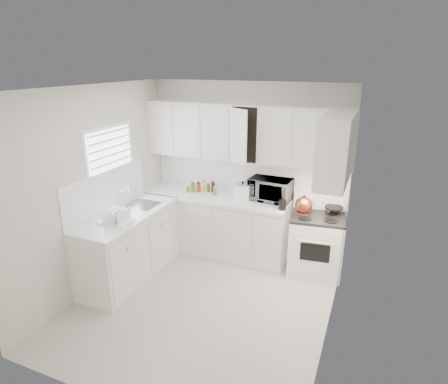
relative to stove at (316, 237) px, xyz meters
The scene contains 34 objects.
floor 1.81m from the stove, 131.45° to the right, with size 3.20×3.20×0.00m, color beige.
ceiling 2.68m from the stove, 131.45° to the right, with size 3.20×3.20×0.00m, color white.
wall_back 1.40m from the stove, 165.09° to the left, with size 3.00×3.00×0.00m, color beige.
wall_front 3.20m from the stove, 111.56° to the right, with size 3.00×3.00×0.00m, color beige.
wall_left 3.04m from the stove, 153.90° to the right, with size 3.20×3.20×0.00m, color beige.
wall_right 1.54m from the stove, 74.64° to the right, with size 3.20×3.20×0.00m, color beige.
window_blinds 2.96m from the stove, 160.19° to the right, with size 0.06×0.96×1.06m, color white, non-canonical shape.
lower_cabinets_back 1.54m from the stove, behind, with size 2.22×0.60×0.90m, color beige, non-canonical shape.
lower_cabinets_left 2.59m from the stove, 154.95° to the right, with size 0.60×1.60×0.90m, color beige, non-canonical shape.
countertop_back 1.58m from the stove, behind, with size 2.24×0.64×0.05m, color silver.
countertop_left 2.61m from the stove, 154.86° to the right, with size 0.64×1.62×0.05m, color silver.
backsplash_back 1.36m from the stove, 165.56° to the left, with size 2.98×0.02×0.55m, color silver.
backsplash_left 2.93m from the stove, 157.42° to the right, with size 0.02×1.60×0.55m, color silver.
upper_cabinets_back 1.49m from the stove, behind, with size 3.00×0.33×0.80m, color beige, non-canonical shape.
upper_cabinets_right 1.08m from the stove, 68.13° to the right, with size 0.33×0.90×0.80m, color beige, non-canonical shape.
sink 2.50m from the stove, 162.29° to the right, with size 0.42×0.38×0.30m, color gray, non-canonical shape.
stove is the anchor object (origin of this frame).
tea_kettle 0.57m from the stove, 138.37° to the right, with size 0.29×0.24×0.26m, color maroon, non-canonical shape.
frying_pan 0.48m from the stove, 41.63° to the left, with size 0.25×0.42×0.04m, color black, non-canonical shape.
microwave 0.94m from the stove, 168.76° to the left, with size 0.59×0.33×0.40m, color gray.
rice_cooker 1.23m from the stove, behind, with size 0.26×0.26×0.26m, color white, non-canonical shape.
paper_towel 1.27m from the stove, 169.56° to the left, with size 0.12×0.12×0.27m, color white.
utensil_crock 0.75m from the stove, 159.91° to the right, with size 0.11×0.11×0.33m, color black, non-canonical shape.
dish_rack 2.71m from the stove, 148.40° to the right, with size 0.38×0.29×0.21m, color white, non-canonical shape.
spice_left_0 2.05m from the stove, behind, with size 0.06×0.06×0.13m, color olive.
spice_left_1 1.97m from the stove, behind, with size 0.06×0.06×0.13m, color #3F7125.
spice_left_2 1.91m from the stove, behind, with size 0.06×0.06×0.13m, color red.
spice_left_3 1.83m from the stove, behind, with size 0.06×0.06×0.13m, color yellow.
spice_left_4 1.76m from the stove, behind, with size 0.06×0.06×0.13m, color #523D17.
spice_left_5 1.68m from the stove, behind, with size 0.06×0.06×0.13m, color black.
spice_left_6 1.62m from the stove, behind, with size 0.06×0.06×0.13m, color olive.
sauce_right_0 0.77m from the stove, 163.73° to the left, with size 0.06×0.06×0.19m, color red.
sauce_right_1 0.72m from the stove, 168.39° to the left, with size 0.06×0.06×0.19m, color yellow.
sauce_right_2 0.69m from the stove, 160.08° to the left, with size 0.06×0.06×0.19m, color #523D17.
Camera 1 is at (1.77, -3.54, 2.86)m, focal length 30.06 mm.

